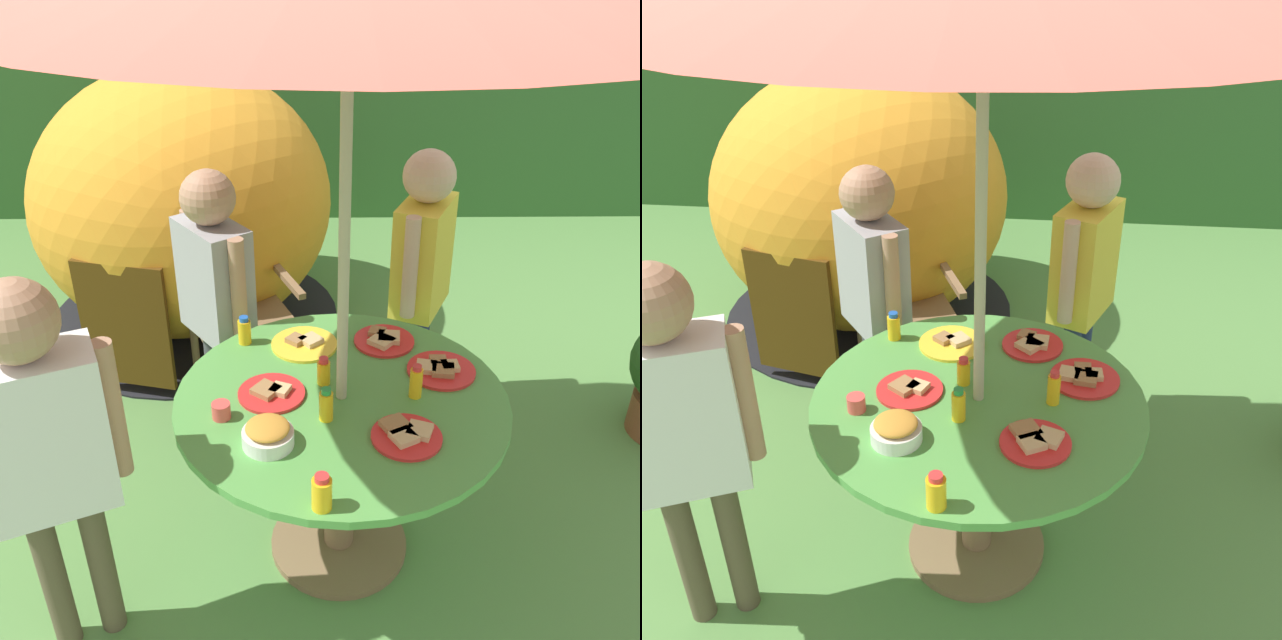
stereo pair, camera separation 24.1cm
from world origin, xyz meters
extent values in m
cube|color=#548442|center=(0.00, 0.00, -0.01)|extent=(10.00, 10.00, 0.02)
cube|color=#33602D|center=(0.00, 3.77, 1.00)|extent=(9.00, 0.70, 2.00)
cylinder|color=brown|center=(0.00, 0.00, 0.01)|extent=(0.53, 0.53, 0.03)
cylinder|color=brown|center=(0.00, 0.00, 0.35)|extent=(0.11, 0.11, 0.69)
cylinder|color=#519E47|center=(0.00, 0.00, 0.71)|extent=(1.15, 1.15, 0.03)
cylinder|color=#B7AD8C|center=(0.00, 0.00, 1.11)|extent=(0.04, 0.04, 2.21)
cylinder|color=brown|center=(-0.54, 0.74, 0.20)|extent=(0.04, 0.04, 0.40)
cylinder|color=brown|center=(-0.15, 0.90, 0.20)|extent=(0.04, 0.04, 0.40)
cylinder|color=brown|center=(-0.71, 1.14, 0.20)|extent=(0.04, 0.04, 0.40)
cylinder|color=brown|center=(-0.32, 1.30, 0.20)|extent=(0.04, 0.04, 0.40)
cube|color=brown|center=(-0.43, 1.02, 0.42)|extent=(0.61, 0.62, 0.04)
cube|color=brown|center=(-0.51, 1.22, 0.73)|extent=(0.44, 0.21, 0.60)
cube|color=brown|center=(-0.62, 0.94, 0.64)|extent=(0.22, 0.45, 0.03)
cube|color=brown|center=(-0.23, 1.10, 0.64)|extent=(0.22, 0.45, 0.03)
ellipsoid|color=orange|center=(-0.82, 1.82, 0.75)|extent=(2.01, 2.05, 1.49)
cylinder|color=black|center=(-0.82, 1.82, 0.01)|extent=(2.11, 2.11, 0.01)
cube|color=#4B310D|center=(-1.02, 1.01, 0.41)|extent=(0.46, 0.14, 0.67)
cylinder|color=navy|center=(0.42, 0.93, 0.30)|extent=(0.08, 0.08, 0.60)
cylinder|color=navy|center=(0.36, 0.80, 0.30)|extent=(0.08, 0.08, 0.60)
cube|color=yellow|center=(0.39, 0.87, 0.85)|extent=(0.31, 0.39, 0.50)
cylinder|color=#D8B293|center=(0.47, 1.04, 0.87)|extent=(0.06, 0.06, 0.45)
cylinder|color=#D8B293|center=(0.31, 0.69, 0.87)|extent=(0.06, 0.06, 0.45)
sphere|color=#D8B293|center=(0.39, 0.87, 1.21)|extent=(0.23, 0.23, 0.23)
cylinder|color=#3F3F47|center=(-0.55, 0.72, 0.29)|extent=(0.08, 0.08, 0.59)
cylinder|color=#3F3F47|center=(-0.46, 0.61, 0.29)|extent=(0.08, 0.08, 0.59)
cube|color=#99999E|center=(-0.50, 0.66, 0.84)|extent=(0.35, 0.38, 0.50)
cylinder|color=tan|center=(-0.62, 0.82, 0.86)|extent=(0.06, 0.06, 0.45)
cylinder|color=tan|center=(-0.39, 0.51, 0.86)|extent=(0.06, 0.06, 0.45)
sphere|color=tan|center=(-0.50, 0.66, 1.20)|extent=(0.22, 0.22, 0.22)
cylinder|color=brown|center=(-0.94, -0.40, 0.31)|extent=(0.08, 0.08, 0.61)
cylinder|color=brown|center=(-0.80, -0.34, 0.31)|extent=(0.08, 0.08, 0.61)
cube|color=white|center=(-0.87, -0.37, 0.87)|extent=(0.40, 0.32, 0.52)
cylinder|color=tan|center=(-0.69, -0.29, 0.90)|extent=(0.07, 0.07, 0.47)
sphere|color=tan|center=(-0.87, -0.37, 1.25)|extent=(0.23, 0.23, 0.23)
cylinder|color=white|center=(-0.24, -0.25, 0.75)|extent=(0.16, 0.16, 0.05)
ellipsoid|color=gold|center=(-0.24, -0.25, 0.79)|extent=(0.14, 0.14, 0.04)
cylinder|color=yellow|center=(-0.13, 0.33, 0.73)|extent=(0.25, 0.25, 0.01)
cube|color=tan|center=(-0.10, 0.33, 0.74)|extent=(0.10, 0.10, 0.02)
cube|color=#9E7547|center=(-0.16, 0.34, 0.74)|extent=(0.09, 0.09, 0.02)
cylinder|color=red|center=(0.18, 0.35, 0.73)|extent=(0.23, 0.23, 0.01)
cube|color=tan|center=(0.20, 0.35, 0.74)|extent=(0.09, 0.09, 0.02)
cube|color=#9E7547|center=(0.15, 0.39, 0.74)|extent=(0.08, 0.08, 0.02)
cube|color=tan|center=(0.17, 0.32, 0.74)|extent=(0.12, 0.12, 0.02)
cylinder|color=red|center=(0.20, -0.22, 0.73)|extent=(0.23, 0.23, 0.01)
cube|color=tan|center=(0.24, -0.21, 0.74)|extent=(0.10, 0.10, 0.02)
cube|color=#9E7547|center=(0.17, -0.19, 0.74)|extent=(0.11, 0.11, 0.02)
cube|color=tan|center=(0.19, -0.24, 0.74)|extent=(0.10, 0.10, 0.02)
cylinder|color=red|center=(-0.24, 0.01, 0.73)|extent=(0.23, 0.23, 0.01)
cube|color=tan|center=(-0.21, 0.01, 0.74)|extent=(0.08, 0.08, 0.02)
cube|color=#9E7547|center=(-0.26, 0.01, 0.74)|extent=(0.11, 0.11, 0.02)
cylinder|color=red|center=(0.37, 0.15, 0.73)|extent=(0.25, 0.25, 0.01)
cube|color=tan|center=(0.40, 0.15, 0.74)|extent=(0.06, 0.06, 0.02)
cube|color=#9E7547|center=(0.36, 0.18, 0.74)|extent=(0.06, 0.06, 0.02)
cube|color=tan|center=(0.31, 0.15, 0.74)|extent=(0.09, 0.09, 0.02)
cube|color=#9E7547|center=(0.37, 0.12, 0.74)|extent=(0.09, 0.09, 0.02)
cylinder|color=yellow|center=(-0.05, -0.12, 0.77)|extent=(0.05, 0.05, 0.10)
cylinder|color=green|center=(-0.05, -0.12, 0.83)|extent=(0.03, 0.03, 0.02)
cylinder|color=yellow|center=(-0.36, 0.35, 0.77)|extent=(0.05, 0.05, 0.10)
cylinder|color=blue|center=(-0.36, 0.35, 0.83)|extent=(0.03, 0.03, 0.02)
cylinder|color=yellow|center=(0.25, 0.00, 0.78)|extent=(0.04, 0.04, 0.11)
cylinder|color=red|center=(0.25, 0.00, 0.84)|extent=(0.03, 0.03, 0.02)
cylinder|color=yellow|center=(-0.06, 0.08, 0.77)|extent=(0.05, 0.05, 0.09)
cylinder|color=red|center=(-0.06, 0.08, 0.82)|extent=(0.03, 0.03, 0.02)
cylinder|color=yellow|center=(-0.07, -0.52, 0.77)|extent=(0.06, 0.06, 0.10)
cylinder|color=red|center=(-0.07, -0.52, 0.83)|extent=(0.04, 0.04, 0.02)
cylinder|color=#E04C47|center=(-0.40, -0.11, 0.75)|extent=(0.06, 0.06, 0.06)
camera|label=1|loc=(-0.10, -1.93, 2.16)|focal=39.24mm
camera|label=2|loc=(0.14, -1.92, 2.16)|focal=39.24mm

